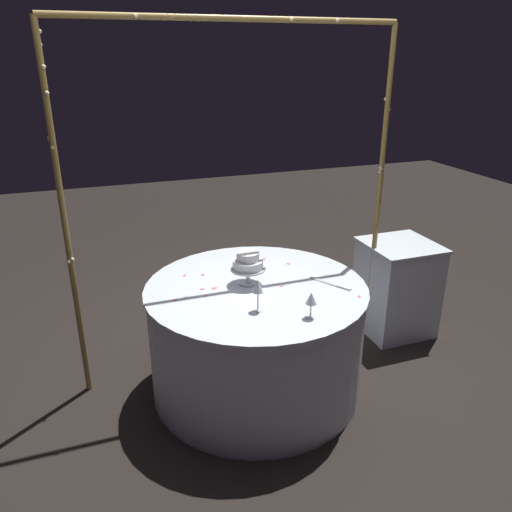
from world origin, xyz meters
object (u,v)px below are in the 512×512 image
(decorative_arch, at_px, (237,153))
(wine_glass_2, at_px, (242,255))
(tiered_cake, at_px, (248,263))
(cake_knife, at_px, (333,284))
(main_table, at_px, (256,338))
(wine_glass_0, at_px, (311,299))
(wine_glass_1, at_px, (258,288))
(side_table, at_px, (396,287))

(decorative_arch, distance_m, wine_glass_2, 0.65)
(tiered_cake, xyz_separation_m, cake_knife, (0.49, -0.19, -0.14))
(main_table, height_order, tiered_cake, tiered_cake)
(main_table, height_order, wine_glass_2, wine_glass_2)
(main_table, bearing_deg, decorative_arch, 90.19)
(wine_glass_0, distance_m, wine_glass_1, 0.30)
(wine_glass_0, height_order, wine_glass_1, wine_glass_1)
(main_table, distance_m, wine_glass_1, 0.60)
(main_table, xyz_separation_m, tiered_cake, (-0.03, 0.05, 0.51))
(tiered_cake, distance_m, wine_glass_0, 0.55)
(wine_glass_1, bearing_deg, wine_glass_0, -35.39)
(tiered_cake, bearing_deg, wine_glass_2, 82.91)
(main_table, bearing_deg, wine_glass_2, 92.67)
(decorative_arch, xyz_separation_m, tiered_cake, (-0.03, -0.29, -0.62))
(tiered_cake, bearing_deg, decorative_arch, 83.50)
(main_table, distance_m, wine_glass_0, 0.69)
(tiered_cake, bearing_deg, side_table, 12.23)
(wine_glass_0, xyz_separation_m, wine_glass_2, (-0.16, 0.71, 0.01))
(cake_knife, bearing_deg, wine_glass_1, -164.31)
(cake_knife, bearing_deg, wine_glass_2, 140.74)
(decorative_arch, bearing_deg, wine_glass_1, -98.30)
(decorative_arch, relative_size, side_table, 3.09)
(decorative_arch, height_order, cake_knife, decorative_arch)
(wine_glass_1, height_order, cake_knife, wine_glass_1)
(main_table, relative_size, tiered_cake, 6.29)
(cake_knife, bearing_deg, wine_glass_0, -133.25)
(tiered_cake, xyz_separation_m, wine_glass_2, (0.02, 0.19, -0.02))
(side_table, distance_m, wine_glass_0, 1.48)
(side_table, distance_m, cake_knife, 1.04)
(decorative_arch, distance_m, side_table, 1.72)
(wine_glass_0, height_order, wine_glass_2, wine_glass_2)
(wine_glass_2, bearing_deg, side_table, 4.35)
(main_table, bearing_deg, wine_glass_1, -107.77)
(wine_glass_1, bearing_deg, main_table, 72.23)
(decorative_arch, height_order, wine_glass_1, decorative_arch)
(side_table, relative_size, cake_knife, 2.79)
(wine_glass_0, bearing_deg, cake_knife, 46.75)
(wine_glass_0, bearing_deg, side_table, 35.19)
(main_table, bearing_deg, side_table, 14.71)
(side_table, xyz_separation_m, cake_knife, (-0.84, -0.48, 0.38))
(decorative_arch, xyz_separation_m, wine_glass_1, (-0.09, -0.64, -0.62))
(decorative_arch, distance_m, tiered_cake, 0.69)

